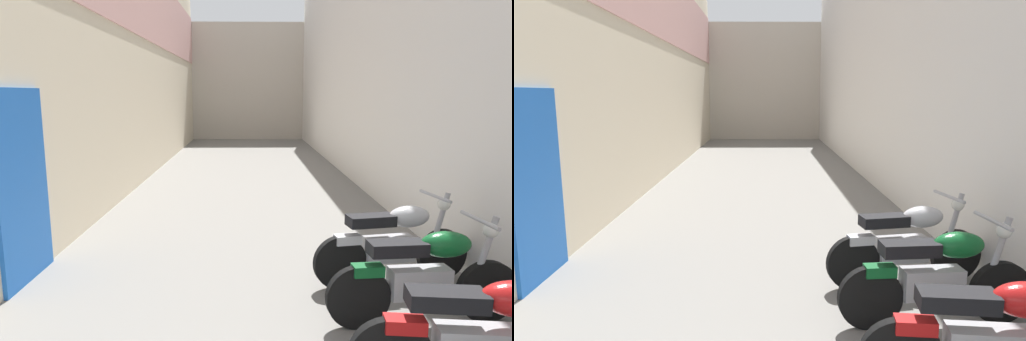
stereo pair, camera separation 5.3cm
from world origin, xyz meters
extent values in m
plane|color=slate|center=(0.00, 8.79, 0.00)|extent=(37.59, 37.59, 0.00)
cube|color=beige|center=(-2.77, 10.79, 3.10)|extent=(0.40, 21.59, 6.21)
cube|color=blue|center=(-2.55, 5.60, 1.10)|extent=(0.06, 1.10, 2.20)
cube|color=silver|center=(2.77, 10.79, 3.70)|extent=(0.40, 21.59, 7.40)
cube|color=beige|center=(0.00, 22.59, 2.67)|extent=(8.14, 2.00, 5.33)
cube|color=black|center=(1.34, 3.46, 0.76)|extent=(0.54, 0.27, 0.12)
cube|color=#AD1414|center=(1.08, 3.49, 0.56)|extent=(0.29, 0.17, 0.10)
cylinder|color=black|center=(2.24, 4.54, 0.30)|extent=(0.60, 0.13, 0.60)
cylinder|color=black|center=(1.00, 4.44, 0.30)|extent=(0.60, 0.13, 0.60)
cube|color=#9E9EA3|center=(1.57, 4.49, 0.42)|extent=(0.57, 0.24, 0.28)
ellipsoid|color=#0F5123|center=(1.80, 4.50, 0.78)|extent=(0.50, 0.30, 0.24)
cube|color=black|center=(1.34, 4.47, 0.76)|extent=(0.54, 0.26, 0.12)
cylinder|color=#9E9EA3|center=(2.17, 4.53, 0.65)|extent=(0.25, 0.08, 0.77)
cylinder|color=#9E9EA3|center=(2.10, 4.53, 1.00)|extent=(0.08, 0.58, 0.04)
sphere|color=silver|center=(2.22, 4.54, 0.90)|extent=(0.14, 0.14, 0.14)
cube|color=#0F5123|center=(1.07, 4.45, 0.56)|extent=(0.29, 0.16, 0.10)
cylinder|color=black|center=(2.23, 5.51, 0.30)|extent=(0.60, 0.18, 0.60)
cylinder|color=black|center=(1.00, 5.29, 0.30)|extent=(0.60, 0.18, 0.60)
cube|color=#9E9EA3|center=(1.57, 5.39, 0.42)|extent=(0.59, 0.30, 0.28)
ellipsoid|color=#B7B7BC|center=(1.80, 5.43, 0.78)|extent=(0.52, 0.34, 0.24)
cube|color=black|center=(1.34, 5.35, 0.76)|extent=(0.55, 0.31, 0.12)
cylinder|color=#9E9EA3|center=(2.16, 5.50, 0.65)|extent=(0.25, 0.10, 0.77)
cylinder|color=#9E9EA3|center=(2.10, 5.49, 1.00)|extent=(0.14, 0.58, 0.04)
sphere|color=silver|center=(2.21, 5.51, 0.90)|extent=(0.14, 0.14, 0.14)
cube|color=#B7B7BC|center=(1.08, 5.31, 0.56)|extent=(0.30, 0.19, 0.10)
camera|label=1|loc=(-0.01, 0.66, 2.14)|focal=31.18mm
camera|label=2|loc=(0.05, 0.66, 2.14)|focal=31.18mm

